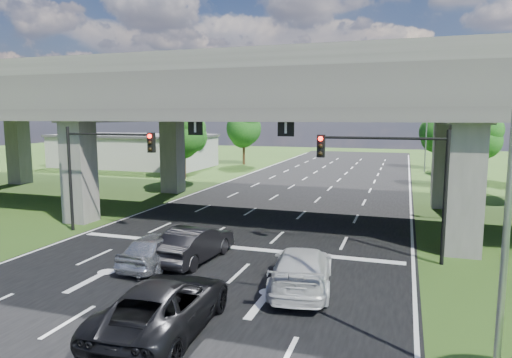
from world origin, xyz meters
The scene contains 19 objects.
ground centered at (0.00, 0.00, 0.00)m, with size 160.00×160.00×0.00m, color #294817.
road centered at (0.00, 10.00, 0.01)m, with size 18.00×120.00×0.03m, color black.
overpass centered at (0.00, 12.00, 7.92)m, with size 80.00×15.00×10.00m.
warehouse centered at (-26.00, 35.00, 2.00)m, with size 20.00×10.00×4.00m, color #9E9E99.
signal_right centered at (7.82, 3.94, 4.19)m, with size 5.76×0.54×6.00m.
signal_left centered at (-7.82, 3.94, 4.19)m, with size 5.76×0.54×6.00m.
streetlight_near centered at (10.10, -6.00, 5.85)m, with size 3.38×0.25×10.00m.
streetlight_far centered at (10.10, 24.00, 5.85)m, with size 3.38×0.25×10.00m.
streetlight_beyond centered at (10.10, 40.00, 5.85)m, with size 3.38×0.25×10.00m.
tree_left_near centered at (-13.95, 26.00, 4.82)m, with size 4.50×4.50×7.80m.
tree_left_mid centered at (-16.95, 34.00, 4.17)m, with size 3.91×3.90×6.76m.
tree_left_far centered at (-12.95, 42.00, 5.14)m, with size 4.80×4.80×8.32m.
tree_right_near centered at (13.05, 28.00, 4.50)m, with size 4.20×4.20×7.28m.
tree_right_mid centered at (16.05, 36.00, 4.17)m, with size 3.91×3.90×6.76m.
tree_right_far centered at (12.05, 44.00, 4.82)m, with size 4.50×4.50×7.80m.
car_silver centered at (-1.90, -0.19, 0.78)m, with size 1.78×4.43×1.51m, color silver.
car_dark centered at (-0.68, 0.95, 0.82)m, with size 1.68×4.82×1.59m, color black.
car_white centered at (4.69, -0.88, 0.82)m, with size 2.21×5.43×1.58m, color silver.
car_trailing centered at (1.46, -5.64, 0.84)m, with size 2.70×5.85×1.63m, color black.
Camera 1 is at (8.25, -17.31, 6.55)m, focal length 32.00 mm.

